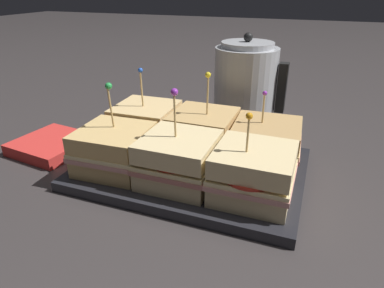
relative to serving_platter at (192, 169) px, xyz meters
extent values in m
plane|color=#383333|center=(0.00, 0.00, -0.01)|extent=(6.00, 6.00, 0.00)
cube|color=#232328|center=(0.00, 0.00, 0.00)|extent=(0.39, 0.28, 0.01)
cube|color=#232328|center=(0.00, 0.00, 0.01)|extent=(0.39, 0.28, 0.01)
cube|color=tan|center=(-0.12, -0.06, 0.02)|extent=(0.12, 0.12, 0.03)
cube|color=tan|center=(-0.12, -0.06, 0.04)|extent=(0.13, 0.13, 0.01)
cube|color=beige|center=(-0.12, -0.06, 0.05)|extent=(0.12, 0.12, 0.01)
cube|color=#E0B771|center=(-0.12, -0.06, 0.07)|extent=(0.12, 0.12, 0.03)
cylinder|color=tan|center=(-0.12, -0.05, 0.12)|extent=(0.00, 0.01, 0.08)
sphere|color=green|center=(-0.12, -0.05, 0.16)|extent=(0.01, 0.01, 0.01)
cube|color=beige|center=(0.00, -0.06, 0.02)|extent=(0.11, 0.11, 0.03)
cube|color=#B26B60|center=(0.00, -0.06, 0.04)|extent=(0.12, 0.12, 0.01)
cube|color=beige|center=(0.00, -0.06, 0.05)|extent=(0.12, 0.12, 0.01)
cylinder|color=red|center=(0.00, -0.08, 0.06)|extent=(0.07, 0.07, 0.00)
cube|color=beige|center=(0.00, -0.06, 0.07)|extent=(0.11, 0.11, 0.03)
cylinder|color=tan|center=(-0.01, -0.06, 0.12)|extent=(0.00, 0.01, 0.08)
sphere|color=purple|center=(-0.01, -0.06, 0.16)|extent=(0.01, 0.01, 0.01)
cube|color=beige|center=(0.12, -0.06, 0.02)|extent=(0.12, 0.12, 0.03)
cube|color=tan|center=(0.12, -0.06, 0.04)|extent=(0.12, 0.12, 0.01)
cube|color=beige|center=(0.12, -0.06, 0.05)|extent=(0.12, 0.12, 0.01)
cylinder|color=red|center=(0.12, -0.08, 0.06)|extent=(0.08, 0.08, 0.00)
cube|color=beige|center=(0.12, -0.06, 0.07)|extent=(0.12, 0.12, 0.03)
cylinder|color=tan|center=(0.11, -0.07, 0.11)|extent=(0.00, 0.01, 0.07)
sphere|color=orange|center=(0.11, -0.07, 0.14)|extent=(0.01, 0.01, 0.01)
cube|color=#DBB77A|center=(-0.12, 0.06, 0.02)|extent=(0.12, 0.12, 0.03)
cube|color=#B26B60|center=(-0.12, 0.06, 0.04)|extent=(0.12, 0.12, 0.01)
cube|color=beige|center=(-0.12, 0.06, 0.05)|extent=(0.12, 0.12, 0.01)
cylinder|color=red|center=(-0.12, 0.04, 0.06)|extent=(0.08, 0.08, 0.00)
cube|color=#E8C281|center=(-0.12, 0.06, 0.07)|extent=(0.12, 0.12, 0.03)
cylinder|color=tan|center=(-0.12, 0.05, 0.12)|extent=(0.00, 0.01, 0.08)
sphere|color=blue|center=(-0.12, 0.05, 0.16)|extent=(0.01, 0.01, 0.01)
cube|color=tan|center=(0.00, 0.06, 0.02)|extent=(0.12, 0.12, 0.03)
cube|color=tan|center=(0.00, 0.06, 0.04)|extent=(0.12, 0.12, 0.01)
cube|color=beige|center=(0.00, 0.06, 0.05)|extent=(0.12, 0.12, 0.01)
cylinder|color=red|center=(0.00, 0.04, 0.06)|extent=(0.07, 0.07, 0.00)
cube|color=tan|center=(0.00, 0.06, 0.07)|extent=(0.12, 0.12, 0.03)
cylinder|color=tan|center=(0.01, 0.06, 0.12)|extent=(0.00, 0.01, 0.08)
sphere|color=yellow|center=(0.01, 0.06, 0.16)|extent=(0.01, 0.01, 0.01)
cube|color=tan|center=(0.12, 0.06, 0.02)|extent=(0.12, 0.12, 0.03)
cube|color=tan|center=(0.12, 0.06, 0.04)|extent=(0.13, 0.13, 0.01)
cube|color=beige|center=(0.12, 0.06, 0.05)|extent=(0.12, 0.12, 0.01)
cube|color=tan|center=(0.12, 0.06, 0.07)|extent=(0.12, 0.12, 0.03)
cylinder|color=tan|center=(0.11, 0.06, 0.11)|extent=(0.00, 0.01, 0.07)
sphere|color=purple|center=(0.11, 0.06, 0.14)|extent=(0.01, 0.01, 0.01)
cylinder|color=#B7BABF|center=(0.03, 0.26, 0.08)|extent=(0.14, 0.14, 0.19)
cylinder|color=#B7BABF|center=(0.03, 0.26, 0.18)|extent=(0.12, 0.12, 0.01)
sphere|color=black|center=(0.03, 0.26, 0.20)|extent=(0.02, 0.02, 0.02)
cube|color=black|center=(0.12, 0.26, 0.09)|extent=(0.02, 0.02, 0.11)
cube|color=red|center=(-0.30, -0.01, 0.00)|extent=(0.15, 0.15, 0.02)
camera|label=1|loc=(0.19, -0.51, 0.31)|focal=32.00mm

